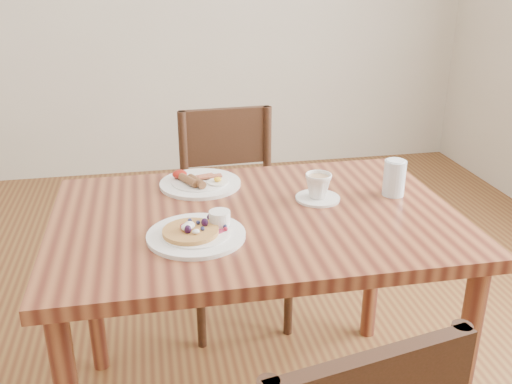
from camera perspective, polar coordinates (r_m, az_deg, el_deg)
dining_table at (r=1.74m, az=0.00°, el=-5.14°), size 1.20×0.80×0.75m
chair_far at (r=2.38m, az=-2.35°, el=-1.53°), size 0.44×0.44×0.88m
pancake_plate at (r=1.56m, az=-5.86°, el=-4.02°), size 0.27×0.27×0.06m
breakfast_plate at (r=1.91m, az=-5.72°, el=0.97°), size 0.27×0.27×0.04m
teacup_saucer at (r=1.79m, az=6.23°, el=0.39°), size 0.14×0.14×0.09m
water_glass at (r=1.86m, az=13.66°, el=1.37°), size 0.07×0.07×0.12m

